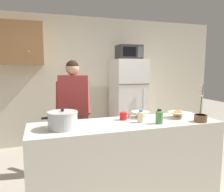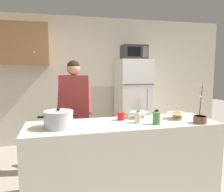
{
  "view_description": "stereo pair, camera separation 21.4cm",
  "coord_description": "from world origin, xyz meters",
  "px_view_note": "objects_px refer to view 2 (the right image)",
  "views": [
    {
      "loc": [
        -0.97,
        -2.4,
        1.57
      ],
      "look_at": [
        0.0,
        0.55,
        1.17
      ],
      "focal_mm": 35.82,
      "sensor_mm": 36.0,
      "label": 1
    },
    {
      "loc": [
        -0.76,
        -2.46,
        1.57
      ],
      "look_at": [
        0.0,
        0.55,
        1.17
      ],
      "focal_mm": 35.82,
      "sensor_mm": 36.0,
      "label": 2
    }
  ],
  "objects_px": {
    "bottle_mid_counter": "(138,117)",
    "potted_orchid": "(200,118)",
    "bread_bowl": "(177,115)",
    "cooking_pot": "(58,119)",
    "bottle_near_edge": "(156,117)",
    "refrigerator": "(133,102)",
    "coffee_mug": "(121,116)",
    "person_near_pot": "(74,103)",
    "microwave": "(134,52)",
    "empty_bowl": "(139,115)"
  },
  "relations": [
    {
      "from": "microwave",
      "to": "bottle_near_edge",
      "type": "distance_m",
      "value": 2.21
    },
    {
      "from": "person_near_pot",
      "to": "bottle_near_edge",
      "type": "height_order",
      "value": "person_near_pot"
    },
    {
      "from": "person_near_pot",
      "to": "potted_orchid",
      "type": "relative_size",
      "value": 3.66
    },
    {
      "from": "refrigerator",
      "to": "cooking_pot",
      "type": "xyz_separation_m",
      "value": [
        -1.52,
        -1.89,
        0.15
      ]
    },
    {
      "from": "bottle_near_edge",
      "to": "bottle_mid_counter",
      "type": "xyz_separation_m",
      "value": [
        -0.18,
        0.11,
        -0.01
      ]
    },
    {
      "from": "refrigerator",
      "to": "bread_bowl",
      "type": "xyz_separation_m",
      "value": [
        -0.06,
        -1.83,
        0.1
      ]
    },
    {
      "from": "refrigerator",
      "to": "empty_bowl",
      "type": "distance_m",
      "value": 1.74
    },
    {
      "from": "refrigerator",
      "to": "microwave",
      "type": "height_order",
      "value": "microwave"
    },
    {
      "from": "coffee_mug",
      "to": "bread_bowl",
      "type": "height_order",
      "value": "bread_bowl"
    },
    {
      "from": "empty_bowl",
      "to": "coffee_mug",
      "type": "bearing_deg",
      "value": -169.19
    },
    {
      "from": "empty_bowl",
      "to": "potted_orchid",
      "type": "height_order",
      "value": "potted_orchid"
    },
    {
      "from": "bread_bowl",
      "to": "cooking_pot",
      "type": "bearing_deg",
      "value": -177.57
    },
    {
      "from": "bread_bowl",
      "to": "bottle_mid_counter",
      "type": "relative_size",
      "value": 1.63
    },
    {
      "from": "cooking_pot",
      "to": "empty_bowl",
      "type": "bearing_deg",
      "value": 12.62
    },
    {
      "from": "refrigerator",
      "to": "bread_bowl",
      "type": "height_order",
      "value": "refrigerator"
    },
    {
      "from": "coffee_mug",
      "to": "potted_orchid",
      "type": "height_order",
      "value": "potted_orchid"
    },
    {
      "from": "bottle_mid_counter",
      "to": "person_near_pot",
      "type": "bearing_deg",
      "value": 126.49
    },
    {
      "from": "refrigerator",
      "to": "cooking_pot",
      "type": "bearing_deg",
      "value": -128.78
    },
    {
      "from": "bottle_near_edge",
      "to": "bread_bowl",
      "type": "bearing_deg",
      "value": 26.51
    },
    {
      "from": "bottle_mid_counter",
      "to": "potted_orchid",
      "type": "height_order",
      "value": "potted_orchid"
    },
    {
      "from": "microwave",
      "to": "bread_bowl",
      "type": "relative_size",
      "value": 1.99
    },
    {
      "from": "cooking_pot",
      "to": "empty_bowl",
      "type": "xyz_separation_m",
      "value": [
        1.01,
        0.23,
        -0.05
      ]
    },
    {
      "from": "microwave",
      "to": "potted_orchid",
      "type": "distance_m",
      "value": 2.25
    },
    {
      "from": "microwave",
      "to": "bread_bowl",
      "type": "distance_m",
      "value": 2.02
    },
    {
      "from": "refrigerator",
      "to": "microwave",
      "type": "xyz_separation_m",
      "value": [
        0.0,
        -0.02,
        1.01
      ]
    },
    {
      "from": "coffee_mug",
      "to": "bottle_near_edge",
      "type": "bearing_deg",
      "value": -42.48
    },
    {
      "from": "bread_bowl",
      "to": "potted_orchid",
      "type": "xyz_separation_m",
      "value": [
        0.15,
        -0.26,
        0.01
      ]
    },
    {
      "from": "cooking_pot",
      "to": "bottle_near_edge",
      "type": "relative_size",
      "value": 2.53
    },
    {
      "from": "bread_bowl",
      "to": "bottle_mid_counter",
      "type": "xyz_separation_m",
      "value": [
        -0.55,
        -0.07,
        0.02
      ]
    },
    {
      "from": "person_near_pot",
      "to": "empty_bowl",
      "type": "bearing_deg",
      "value": -40.7
    },
    {
      "from": "coffee_mug",
      "to": "bottle_near_edge",
      "type": "xyz_separation_m",
      "value": [
        0.33,
        -0.3,
        0.04
      ]
    },
    {
      "from": "bottle_mid_counter",
      "to": "potted_orchid",
      "type": "relative_size",
      "value": 0.32
    },
    {
      "from": "microwave",
      "to": "empty_bowl",
      "type": "height_order",
      "value": "microwave"
    },
    {
      "from": "microwave",
      "to": "potted_orchid",
      "type": "bearing_deg",
      "value": -87.62
    },
    {
      "from": "bread_bowl",
      "to": "potted_orchid",
      "type": "bearing_deg",
      "value": -60.33
    },
    {
      "from": "bottle_mid_counter",
      "to": "cooking_pot",
      "type": "bearing_deg",
      "value": 179.44
    },
    {
      "from": "cooking_pot",
      "to": "microwave",
      "type": "bearing_deg",
      "value": 50.9
    },
    {
      "from": "potted_orchid",
      "to": "refrigerator",
      "type": "bearing_deg",
      "value": 92.36
    },
    {
      "from": "person_near_pot",
      "to": "empty_bowl",
      "type": "relative_size",
      "value": 6.98
    },
    {
      "from": "refrigerator",
      "to": "empty_bowl",
      "type": "bearing_deg",
      "value": -106.91
    },
    {
      "from": "microwave",
      "to": "bottle_near_edge",
      "type": "bearing_deg",
      "value": -102.23
    },
    {
      "from": "cooking_pot",
      "to": "bread_bowl",
      "type": "height_order",
      "value": "cooking_pot"
    },
    {
      "from": "cooking_pot",
      "to": "potted_orchid",
      "type": "distance_m",
      "value": 1.62
    },
    {
      "from": "person_near_pot",
      "to": "bottle_mid_counter",
      "type": "xyz_separation_m",
      "value": [
        0.66,
        -0.9,
        -0.05
      ]
    },
    {
      "from": "coffee_mug",
      "to": "empty_bowl",
      "type": "height_order",
      "value": "coffee_mug"
    },
    {
      "from": "cooking_pot",
      "to": "potted_orchid",
      "type": "relative_size",
      "value": 0.94
    },
    {
      "from": "coffee_mug",
      "to": "microwave",
      "type": "bearing_deg",
      "value": 65.8
    },
    {
      "from": "person_near_pot",
      "to": "refrigerator",
      "type": "bearing_deg",
      "value": 38.09
    },
    {
      "from": "person_near_pot",
      "to": "empty_bowl",
      "type": "distance_m",
      "value": 1.02
    },
    {
      "from": "refrigerator",
      "to": "empty_bowl",
      "type": "relative_size",
      "value": 7.23
    }
  ]
}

